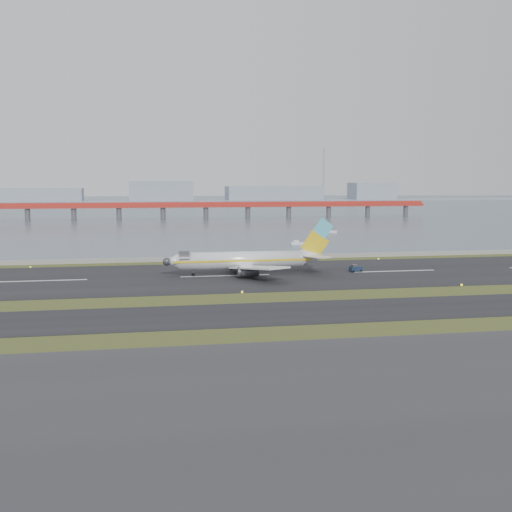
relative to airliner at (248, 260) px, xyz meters
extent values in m
plane|color=#304117|center=(-5.37, -30.82, -3.46)|extent=(1000.00, 1000.00, 0.00)
cube|color=#2B2B2E|center=(-5.37, -85.82, -3.41)|extent=(1000.00, 50.00, 0.10)
cube|color=black|center=(-5.37, -42.82, -3.41)|extent=(1000.00, 18.00, 0.10)
cube|color=black|center=(-5.37, -0.82, -3.41)|extent=(1000.00, 45.00, 0.10)
cube|color=gray|center=(-5.37, 29.18, -2.96)|extent=(1000.00, 2.50, 1.00)
cube|color=#4A5D6A|center=(-5.37, 429.18, -3.46)|extent=(1400.00, 800.00, 1.30)
cube|color=#AD261D|center=(14.63, 219.18, 4.04)|extent=(260.00, 5.00, 1.60)
cube|color=#AD261D|center=(14.63, 219.18, 5.54)|extent=(260.00, 0.40, 1.40)
cylinder|color=#4C4C51|center=(-81.37, 219.18, -0.46)|extent=(2.80, 2.80, 7.00)
cylinder|color=#4C4C51|center=(14.63, 219.18, -0.46)|extent=(2.80, 2.80, 7.00)
cylinder|color=#4C4C51|center=(110.63, 219.18, -0.46)|extent=(2.80, 2.80, 7.00)
cube|color=#8B96A4|center=(-5.37, 589.18, -3.46)|extent=(1400.00, 80.00, 1.00)
cube|color=#8B96A4|center=(-125.37, 589.18, 3.54)|extent=(90.00, 35.00, 14.00)
cube|color=#8B96A4|center=(4.63, 589.18, 7.54)|extent=(70.00, 35.00, 22.00)
cube|color=#8B96A4|center=(134.63, 589.18, 4.54)|extent=(110.00, 35.00, 16.00)
cube|color=#8B96A4|center=(254.63, 589.18, 6.54)|extent=(50.00, 35.00, 20.00)
cylinder|color=#8B96A4|center=(194.63, 589.18, 26.54)|extent=(1.80, 1.80, 60.00)
cylinder|color=white|center=(-1.50, 0.00, 0.04)|extent=(28.00, 3.80, 3.80)
cone|color=white|center=(-17.10, 0.00, 0.04)|extent=(3.20, 3.80, 3.80)
cone|color=white|center=(14.70, 0.00, 0.34)|extent=(5.00, 3.80, 3.80)
cube|color=yellow|center=(-1.50, -1.92, 0.04)|extent=(31.00, 0.06, 0.45)
cube|color=yellow|center=(-1.50, 1.92, 0.04)|extent=(31.00, 0.06, 0.45)
cube|color=white|center=(0.70, -8.50, -0.66)|extent=(11.31, 15.89, 1.66)
cube|color=white|center=(0.70, 8.50, -0.66)|extent=(11.31, 15.89, 1.66)
cylinder|color=#3C3C41|center=(-1.00, -6.00, -1.86)|extent=(4.20, 2.10, 2.10)
cylinder|color=#3C3C41|center=(-1.00, 6.00, -1.86)|extent=(4.20, 2.10, 2.10)
cube|color=yellow|center=(15.50, 0.00, 3.24)|extent=(6.80, 0.35, 6.85)
cube|color=#4FC6E1|center=(17.40, 0.00, 6.94)|extent=(4.85, 0.37, 4.90)
cube|color=white|center=(15.00, -3.80, 0.84)|extent=(5.64, 6.80, 0.22)
cube|color=white|center=(15.00, 3.80, 0.84)|extent=(5.64, 6.80, 0.22)
cylinder|color=black|center=(-12.50, 0.00, -3.01)|extent=(0.80, 0.28, 0.80)
cylinder|color=black|center=(0.00, -2.80, -2.91)|extent=(1.00, 0.38, 1.00)
cylinder|color=black|center=(0.00, 2.80, -2.91)|extent=(1.00, 0.38, 1.00)
cube|color=#152239|center=(25.44, -0.06, -2.67)|extent=(2.99, 1.97, 1.04)
cube|color=#3C3C41|center=(25.09, -0.11, -1.98)|extent=(1.40, 1.48, 0.61)
cylinder|color=black|center=(24.60, -0.89, -3.15)|extent=(0.64, 0.35, 0.61)
cylinder|color=black|center=(24.38, 0.48, -3.15)|extent=(0.64, 0.35, 0.61)
cylinder|color=black|center=(26.49, -0.60, -3.15)|extent=(0.64, 0.35, 0.61)
cylinder|color=black|center=(26.28, 0.78, -3.15)|extent=(0.64, 0.35, 0.61)
cube|color=white|center=(29.31, 66.49, -3.10)|extent=(6.31, 2.10, 0.81)
cube|color=white|center=(27.96, 66.46, -2.38)|extent=(1.82, 1.47, 0.81)
cube|color=white|center=(53.88, 113.49, -3.05)|extent=(7.51, 4.93, 0.93)
cube|color=white|center=(52.47, 114.10, -2.22)|extent=(2.54, 2.33, 0.93)
camera|label=1|loc=(-25.09, -141.23, 17.48)|focal=45.00mm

